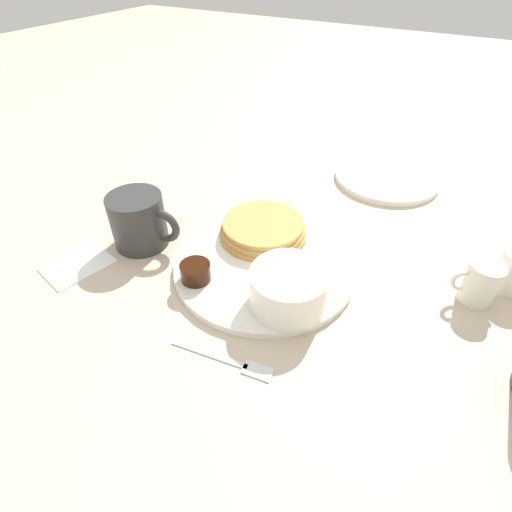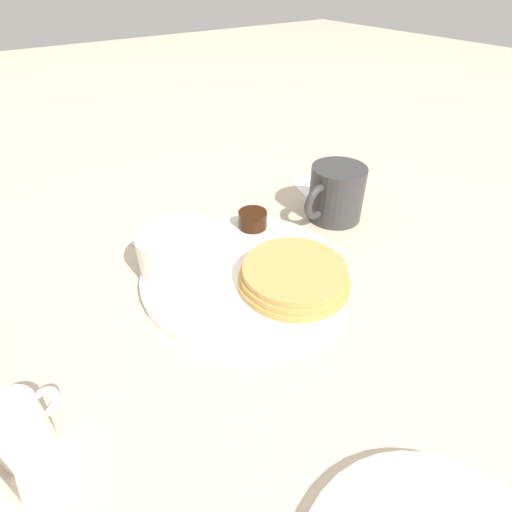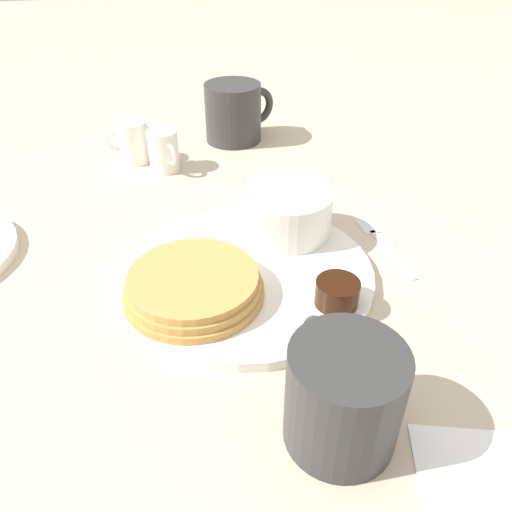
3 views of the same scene
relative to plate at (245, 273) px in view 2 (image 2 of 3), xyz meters
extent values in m
plane|color=#C6B299|center=(0.00, 0.00, -0.01)|extent=(4.00, 4.00, 0.00)
cylinder|color=white|center=(0.00, 0.00, 0.00)|extent=(0.28, 0.28, 0.01)
cylinder|color=tan|center=(-0.06, -0.04, 0.01)|extent=(0.15, 0.15, 0.01)
cylinder|color=tan|center=(-0.06, -0.04, 0.02)|extent=(0.14, 0.14, 0.01)
cylinder|color=tan|center=(-0.06, -0.04, 0.03)|extent=(0.13, 0.13, 0.01)
cylinder|color=white|center=(0.06, 0.07, 0.03)|extent=(0.11, 0.11, 0.05)
cylinder|color=white|center=(0.06, 0.07, 0.06)|extent=(0.09, 0.09, 0.01)
cylinder|color=black|center=(0.08, -0.07, 0.02)|extent=(0.04, 0.04, 0.03)
cylinder|color=white|center=(0.08, 0.07, 0.02)|extent=(0.05, 0.05, 0.02)
sphere|color=white|center=(0.08, 0.07, 0.04)|extent=(0.03, 0.03, 0.03)
cylinder|color=#333333|center=(0.04, -0.21, 0.04)|extent=(0.09, 0.09, 0.09)
torus|color=#333333|center=(0.04, -0.16, 0.04)|extent=(0.02, 0.06, 0.06)
cylinder|color=white|center=(-0.09, 0.29, 0.03)|extent=(0.05, 0.05, 0.06)
torus|color=white|center=(-0.08, 0.27, 0.03)|extent=(0.02, 0.03, 0.03)
cube|color=silver|center=(0.18, 0.02, 0.00)|extent=(0.02, 0.10, 0.00)
cube|color=silver|center=(0.17, 0.08, 0.00)|extent=(0.02, 0.04, 0.00)
cube|color=white|center=(0.14, -0.26, 0.00)|extent=(0.11, 0.09, 0.00)
camera|label=1|loc=(0.41, 0.22, 0.41)|focal=28.00mm
camera|label=2|loc=(-0.36, 0.23, 0.35)|focal=28.00mm
camera|label=3|loc=(-0.06, -0.44, 0.34)|focal=35.00mm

